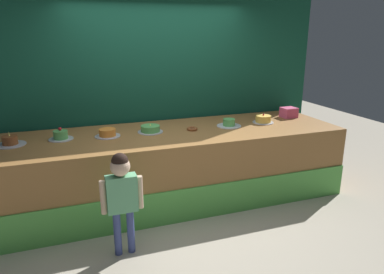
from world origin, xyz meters
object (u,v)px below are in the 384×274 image
cake_center_left (107,133)px  cake_far_right (263,119)px  pink_box (289,112)px  cake_center_right (150,129)px  cake_left (61,136)px  cake_right (229,123)px  donut (192,129)px  cake_far_left (10,141)px  child_figure (122,190)px

cake_center_left → cake_far_right: 2.12m
pink_box → cake_far_right: size_ratio=0.73×
cake_center_right → cake_left: bearing=177.7°
cake_center_left → cake_right: cake_right is taller
cake_right → donut: bearing=-178.1°
cake_far_left → cake_center_left: bearing=-0.9°
cake_left → cake_right: bearing=-2.9°
cake_left → cake_center_right: cake_left is taller
child_figure → donut: size_ratio=7.44×
cake_far_left → donut: bearing=-2.2°
pink_box → cake_far_left: size_ratio=0.65×
child_figure → donut: child_figure is taller
cake_center_right → cake_far_right: size_ratio=1.10×
cake_center_left → cake_center_right: cake_center_right is taller
child_figure → cake_far_left: bearing=133.8°
donut → cake_left: bearing=175.5°
cake_center_right → cake_center_left: bearing=-178.3°
child_figure → cake_center_right: (0.54, 1.09, 0.27)m
cake_right → cake_left: bearing=177.1°
donut → cake_far_right: (1.06, 0.03, 0.03)m
cake_center_right → child_figure: bearing=-116.3°
child_figure → cake_center_left: bearing=89.5°
child_figure → cake_far_right: (2.13, 1.04, 0.28)m
cake_left → cake_center_right: size_ratio=0.88×
child_figure → cake_right: child_figure is taller
cake_left → child_figure: bearing=-65.4°
pink_box → cake_far_right: bearing=-162.4°
cake_far_left → cake_right: 2.65m
cake_far_left → cake_right: (2.65, -0.06, -0.00)m
pink_box → cake_center_left: size_ratio=0.70×
cake_far_right → cake_far_left: bearing=179.1°
cake_left → cake_center_left: (0.53, -0.06, -0.01)m
child_figure → cake_far_left: cake_far_left is taller
cake_far_left → cake_center_left: size_ratio=1.08×
cake_far_left → cake_left: cake_far_left is taller
cake_left → cake_right: (2.12, -0.11, -0.01)m
cake_center_left → cake_far_right: (2.12, -0.03, 0.01)m
cake_far_left → cake_left: (0.53, 0.04, 0.00)m
cake_right → child_figure: bearing=-147.2°
cake_center_right → cake_right: cake_center_right is taller
donut → cake_far_right: bearing=1.7°
cake_center_left → cake_far_right: cake_far_right is taller
pink_box → cake_far_left: 3.71m
cake_far_left → cake_left: bearing=4.5°
child_figure → cake_far_left: (-1.05, 1.09, 0.28)m
pink_box → cake_center_left: bearing=-177.1°
child_figure → cake_far_left: 1.54m
child_figure → donut: 1.49m
pink_box → cake_right: pink_box is taller
cake_far_left → cake_center_right: 1.59m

